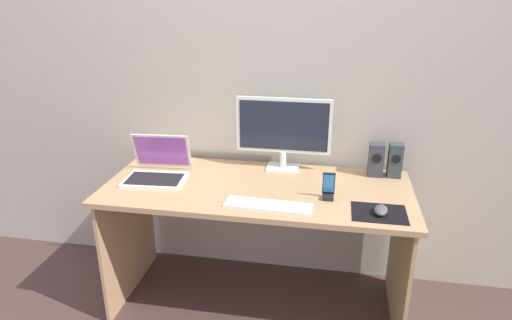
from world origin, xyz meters
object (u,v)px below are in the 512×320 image
Objects in this scene: phone_in_dock at (328,190)px; mouse at (381,210)px; keyboard_external at (268,205)px; speaker_right at (395,160)px; monitor at (284,130)px; speaker_near_monitor at (376,160)px; laptop at (157,170)px.

mouse is at bearing -27.16° from phone_in_dock.
phone_in_dock is at bearing 161.42° from mouse.
keyboard_external is 3.01× the size of phone_in_dock.
monitor is at bearing 179.67° from speaker_right.
speaker_near_monitor is 0.42m from phone_in_dock.
mouse is at bearing -10.89° from laptop.
keyboard_external is at bearing -142.51° from speaker_right.
monitor reaches higher than keyboard_external.
speaker_right is 1.29m from laptop.
phone_in_dock is at bearing 28.86° from keyboard_external.
phone_in_dock is at bearing -125.55° from speaker_near_monitor.
monitor is 0.73m from laptop.
phone_in_dock is (0.27, -0.35, -0.18)m from monitor.
monitor is 2.81× the size of speaker_right.
keyboard_external is (-0.62, -0.48, -0.09)m from speaker_right.
phone_in_dock is (-0.24, 0.12, 0.03)m from mouse.
mouse reaches higher than keyboard_external.
keyboard_external is (-0.52, -0.48, -0.09)m from speaker_near_monitor.
keyboard_external is (0.64, -0.23, -0.04)m from laptop.
monitor is 2.88× the size of speaker_near_monitor.
laptop is at bearing 162.98° from keyboard_external.
monitor is 3.82× the size of phone_in_dock.
speaker_near_monitor reaches higher than keyboard_external.
speaker_near_monitor reaches higher than phone_in_dock.
speaker_near_monitor is 0.71m from keyboard_external.
speaker_near_monitor is at bearing -0.39° from monitor.
keyboard_external is 0.52m from mouse.
laptop is 0.93m from phone_in_dock.
laptop is 0.82× the size of keyboard_external.
laptop reaches higher than speaker_near_monitor.
laptop is at bearing 177.69° from mouse.
laptop reaches higher than keyboard_external.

